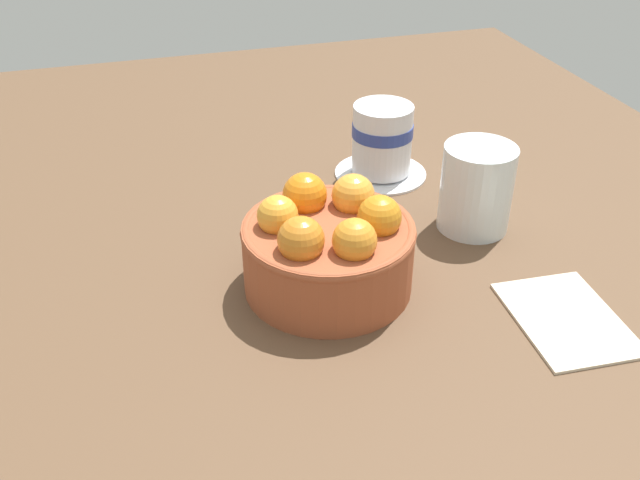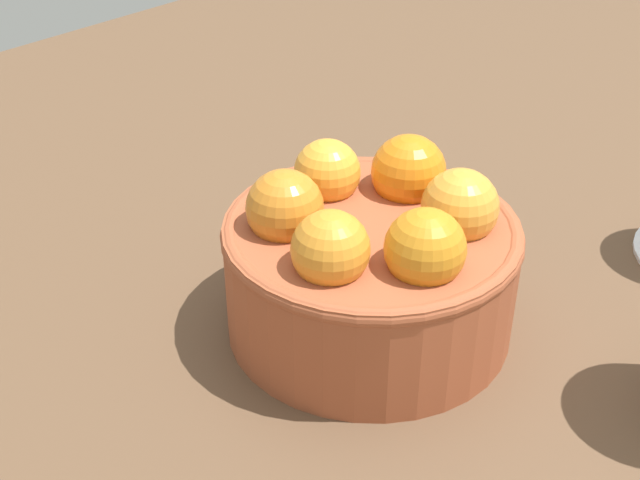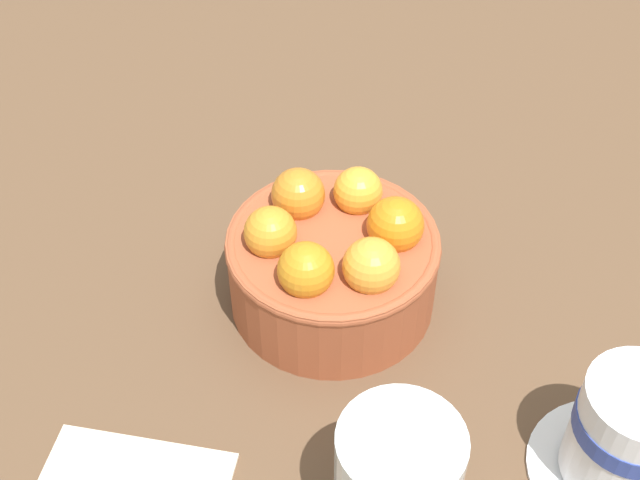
{
  "view_description": "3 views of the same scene",
  "coord_description": "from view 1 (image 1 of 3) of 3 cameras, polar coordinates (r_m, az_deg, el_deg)",
  "views": [
    {
      "loc": [
        -52.62,
        16.23,
        40.48
      ],
      "look_at": [
        0.87,
        0.53,
        4.69
      ],
      "focal_mm": 40.32,
      "sensor_mm": 36.0,
      "label": 1
    },
    {
      "loc": [
        -30.23,
        -23.16,
        29.79
      ],
      "look_at": [
        -1.86,
        1.99,
        5.7
      ],
      "focal_mm": 47.64,
      "sensor_mm": 36.0,
      "label": 2
    },
    {
      "loc": [
        4.79,
        -44.46,
        50.49
      ],
      "look_at": [
        -1.12,
        1.25,
        5.14
      ],
      "focal_mm": 48.13,
      "sensor_mm": 36.0,
      "label": 3
    }
  ],
  "objects": [
    {
      "name": "coffee_cup",
      "position": [
        0.86,
        4.94,
        7.75
      ],
      "size": [
        11.08,
        11.08,
        8.85
      ],
      "color": "silver",
      "rests_on": "ground_plane"
    },
    {
      "name": "terracotta_bowl",
      "position": [
        0.66,
        0.66,
        -0.54
      ],
      "size": [
        15.97,
        15.97,
        9.76
      ],
      "color": "#9E4C2D",
      "rests_on": "ground_plane"
    },
    {
      "name": "ground_plane",
      "position": [
        0.69,
        0.62,
        -4.87
      ],
      "size": [
        143.44,
        110.98,
        3.76
      ],
      "primitive_type": "cube",
      "color": "brown"
    },
    {
      "name": "water_glass",
      "position": [
        0.77,
        12.31,
        4.05
      ],
      "size": [
        7.54,
        7.54,
        9.27
      ],
      "primitive_type": "cylinder",
      "color": "silver",
      "rests_on": "ground_plane"
    },
    {
      "name": "folded_napkin",
      "position": [
        0.68,
        19.0,
        -5.83
      ],
      "size": [
        12.88,
        9.66,
        0.6
      ],
      "primitive_type": "cube",
      "rotation": [
        0.0,
        0.0,
        -0.06
      ],
      "color": "beige",
      "rests_on": "ground_plane"
    }
  ]
}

